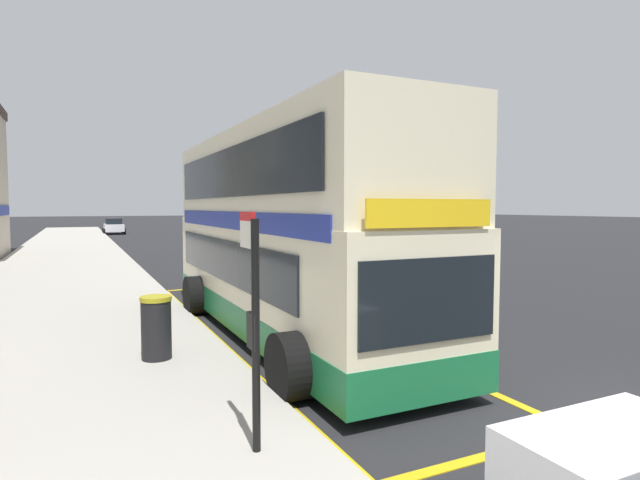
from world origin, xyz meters
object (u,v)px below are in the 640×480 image
double_decker_bus (283,240)px  litter_bin (156,327)px  bus_stop_sign (253,310)px  parked_car_silver_across (339,249)px  parked_car_white_behind (114,226)px

double_decker_bus → litter_bin: 3.41m
double_decker_bus → bus_stop_sign: double_decker_bus is taller
parked_car_silver_across → litter_bin: (-9.87, -12.04, -0.10)m
parked_car_silver_across → litter_bin: parked_car_silver_across is taller
parked_car_white_behind → litter_bin: parked_car_white_behind is taller
double_decker_bus → parked_car_white_behind: (-0.64, 46.00, -1.26)m
double_decker_bus → litter_bin: (-2.86, -1.24, -1.37)m
parked_car_white_behind → double_decker_bus: bearing=92.0°
parked_car_silver_across → litter_bin: 15.57m
double_decker_bus → parked_car_silver_across: 12.93m
parked_car_white_behind → parked_car_silver_across: bearing=103.4°
double_decker_bus → parked_car_silver_across: (7.01, 10.79, -1.26)m
double_decker_bus → parked_car_silver_across: size_ratio=2.47×
double_decker_bus → parked_car_white_behind: size_ratio=2.47×
litter_bin → parked_car_silver_across: bearing=50.7°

